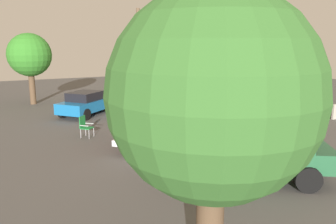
% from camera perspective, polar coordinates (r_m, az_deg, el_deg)
% --- Properties ---
extents(ground_plane, '(60.00, 60.00, 0.00)m').
position_cam_1_polar(ground_plane, '(16.05, 1.39, -4.17)').
color(ground_plane, '#514F4C').
extents(vintage_fire_truck, '(5.81, 5.67, 2.59)m').
position_cam_1_polar(vintage_fire_truck, '(15.68, -0.29, -0.05)').
color(vintage_fire_truck, black).
rests_on(vintage_fire_truck, ground).
extents(classic_hot_rod, '(4.49, 4.27, 1.46)m').
position_cam_1_polar(classic_hot_rod, '(21.47, -13.46, 1.61)').
color(classic_hot_rod, black).
rests_on(classic_hot_rod, ground).
extents(parked_pickup, '(5.01, 4.11, 1.90)m').
position_cam_1_polar(parked_pickup, '(11.26, 14.53, -6.28)').
color(parked_pickup, black).
rests_on(parked_pickup, ground).
extents(lawn_chair_near_truck, '(0.57, 0.58, 1.02)m').
position_cam_1_polar(lawn_chair_near_truck, '(17.61, 6.20, -0.82)').
color(lawn_chair_near_truck, '#B7BABF').
rests_on(lawn_chair_near_truck, ground).
extents(lawn_chair_by_car, '(0.69, 0.69, 1.02)m').
position_cam_1_polar(lawn_chair_by_car, '(16.26, -14.07, -2.17)').
color(lawn_chair_by_car, '#B7BABF').
rests_on(lawn_chair_by_car, ground).
extents(lawn_chair_spare, '(0.69, 0.69, 1.02)m').
position_cam_1_polar(lawn_chair_spare, '(24.04, -8.83, 2.48)').
color(lawn_chair_spare, '#B7BABF').
rests_on(lawn_chair_spare, ground).
extents(spectator_seated, '(0.58, 0.45, 1.29)m').
position_cam_1_polar(spectator_seated, '(17.51, 5.89, -0.53)').
color(spectator_seated, '#383842').
rests_on(spectator_seated, ground).
extents(oak_tree_left, '(3.15, 3.15, 5.24)m').
position_cam_1_polar(oak_tree_left, '(4.88, 7.77, 2.53)').
color(oak_tree_left, brown).
rests_on(oak_tree_left, ground).
extents(oak_tree_right, '(3.07, 3.07, 5.11)m').
position_cam_1_polar(oak_tree_right, '(26.07, -22.60, 8.95)').
color(oak_tree_right, brown).
rests_on(oak_tree_right, ground).
extents(oak_tree_distant, '(4.11, 4.11, 6.83)m').
position_cam_1_polar(oak_tree_distant, '(26.81, 14.61, 12.07)').
color(oak_tree_distant, brown).
rests_on(oak_tree_distant, ground).
extents(utility_pole, '(1.14, 1.41, 6.96)m').
position_cam_1_polar(utility_pole, '(26.11, -5.04, 9.99)').
color(utility_pole, brown).
rests_on(utility_pole, ground).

